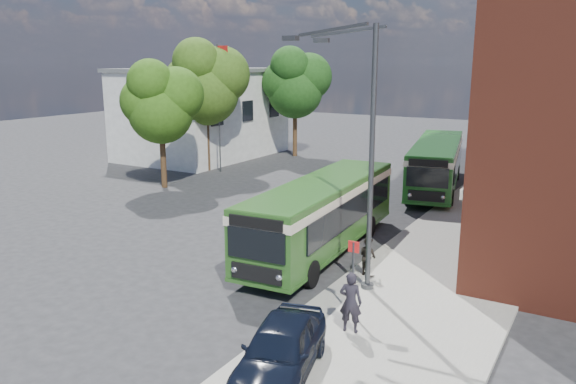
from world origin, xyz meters
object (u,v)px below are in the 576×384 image
Objects in this scene: street_lamp at (361,155)px; bus_front at (322,210)px; parked_car at (281,349)px; bus_rear at (436,160)px.

street_lamp is 5.13m from bus_front.
bus_rear is at bearing 82.47° from parked_car.
bus_front is 10.02m from parked_car.
bus_rear reaches higher than parked_car.
bus_front is (-2.94, 2.99, -2.96)m from street_lamp.
bus_front is 14.21m from bus_rear.
bus_rear is (-2.21, 17.18, -2.96)m from street_lamp.
parked_car is (3.59, -9.30, -0.96)m from bus_front.
bus_front reaches higher than parked_car.
bus_rear is at bearing 87.04° from bus_front.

